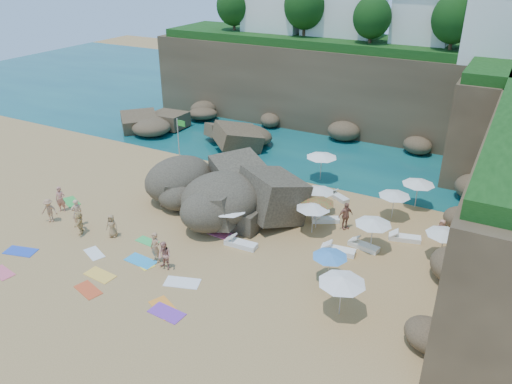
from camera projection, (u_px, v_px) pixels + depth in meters
The scene contains 52 objects.
ground at pixel (207, 231), 32.59m from camera, with size 120.00×120.00×0.00m, color tan.
seawater at pixel (354, 112), 56.27m from camera, with size 120.00×120.00×0.00m, color #0C4751.
cliff_back at pixel (361, 89), 49.71m from camera, with size 44.00×8.00×8.00m, color brown.
rock_promontory at pixel (204, 133), 49.92m from camera, with size 12.00×7.00×2.00m, color brown, non-canonical shape.
clifftop_buildings at pixel (381, 12), 46.73m from camera, with size 28.48×9.48×7.00m.
clifftop_trees at pixel (381, 20), 41.00m from camera, with size 35.60×23.82×4.40m.
marina_masts at pixel (229, 70), 62.01m from camera, with size 3.10×0.10×6.00m.
rock_outcrop at pixel (228, 211), 35.08m from camera, with size 8.71×6.54×3.49m, color brown, non-canonical shape.
flag_pole at pixel (180, 137), 40.90m from camera, with size 0.83×0.08×4.23m.
parasol_0 at pixel (319, 189), 34.05m from camera, with size 2.06×2.06×1.95m.
parasol_1 at pixel (322, 155), 38.82m from camera, with size 2.44×2.44×2.31m.
parasol_2 at pixel (419, 182), 34.71m from camera, with size 2.26×2.26×2.14m.
parasol_3 at pixel (373, 222), 29.75m from camera, with size 2.23×2.23×2.11m.
parasol_4 at pixel (445, 232), 28.80m from camera, with size 2.15×2.15×2.03m.
parasol_6 at pixel (317, 201), 32.10m from camera, with size 2.28×2.28×2.16m.
parasol_7 at pixel (395, 194), 33.32m from camera, with size 2.13×2.13×2.02m.
parasol_8 at pixel (313, 206), 31.56m from camera, with size 2.23×2.23×2.11m.
parasol_9 at pixel (229, 207), 31.36m from camera, with size 2.25×2.25×2.13m.
parasol_10 at pixel (330, 254), 26.98m from camera, with size 1.97×1.97×1.86m.
parasol_11 at pixel (342, 280), 24.28m from camera, with size 2.40×2.40×2.27m.
lounger_0 at pixel (326, 220), 33.61m from camera, with size 1.84×0.61×0.29m, color white.
lounger_1 at pixel (338, 197), 36.70m from camera, with size 1.80×0.60×0.28m, color silver.
lounger_2 at pixel (405, 238), 31.48m from camera, with size 1.96×0.65×0.30m, color white.
lounger_3 at pixel (364, 246), 30.63m from camera, with size 1.91×0.64×0.30m, color white.
lounger_4 at pixel (338, 251), 30.16m from camera, with size 2.06×0.69×0.32m, color white.
lounger_5 at pixel (241, 244), 30.83m from camera, with size 2.06×0.69×0.32m, color white.
towel_0 at pixel (21, 251), 30.35m from camera, with size 1.91×0.95×0.03m, color blue.
towel_1 at pixel (2, 273), 28.37m from camera, with size 1.60×0.80×0.03m, color #E55971.
towel_2 at pixel (88, 290), 26.93m from camera, with size 1.69×0.85×0.03m, color #D84A22.
towel_3 at pixel (71, 202), 36.31m from camera, with size 1.72×0.86×0.03m, color green.
towel_4 at pixel (100, 275), 28.16m from camera, with size 1.80×0.90×0.03m, color yellow.
towel_5 at pixel (94, 253), 30.16m from camera, with size 1.55×0.78×0.03m, color white.
towel_6 at pixel (167, 313), 25.23m from camera, with size 1.86×0.93×0.03m, color purple.
towel_7 at pixel (171, 200), 36.55m from camera, with size 1.74×0.87×0.03m, color #D34D25.
towel_8 at pixel (141, 261), 29.43m from camera, with size 1.90×0.95×0.03m, color #299CDB.
towel_9 at pixel (222, 234), 32.19m from camera, with size 1.88×0.94×0.03m, color #F25E8A.
towel_10 at pixel (164, 308), 25.60m from camera, with size 1.84×0.92×0.03m, color orange.
towel_11 at pixel (147, 241), 31.41m from camera, with size 1.46×0.73×0.03m, color green.
towel_12 at pixel (144, 263), 29.24m from camera, with size 1.52×0.76×0.03m, color #FFE543.
towel_13 at pixel (182, 283), 27.52m from camera, with size 1.94×0.97×0.03m, color white.
person_stand_0 at pixel (61, 199), 34.67m from camera, with size 0.67×0.44×1.84m, color #B87360.
person_stand_1 at pixel (201, 219), 32.52m from camera, with size 0.71×0.56×1.47m, color tan.
person_stand_2 at pixel (240, 184), 36.86m from camera, with size 1.24×0.51×1.92m, color tan.
person_stand_3 at pixel (346, 216), 32.47m from camera, with size 1.10×0.46×1.88m, color #A06550.
person_stand_4 at pixel (441, 230), 31.17m from camera, with size 0.73×0.40×1.49m, color tan.
person_stand_5 at pixel (247, 186), 36.73m from camera, with size 1.58×0.45×1.70m, color #B16758.
person_stand_6 at pixel (77, 213), 32.83m from camera, with size 0.70×0.46×1.91m, color #DCA67D.
person_lie_0 at pixel (51, 219), 33.58m from camera, with size 1.07×1.66×0.44m, color tan.
person_lie_2 at pixel (113, 234), 31.86m from camera, with size 0.74×1.52×0.41m, color #A07B50.
person_lie_3 at pixel (81, 230), 32.23m from camera, with size 1.42×1.53×0.41m, color #DAB672.
person_lie_4 at pixel (156, 258), 29.31m from camera, with size 0.69×1.88×0.45m, color tan.
person_lie_5 at pixel (165, 264), 28.58m from camera, with size 0.84×1.73×0.66m, color tan.
Camera 1 is at (16.20, -23.23, 16.63)m, focal length 35.00 mm.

